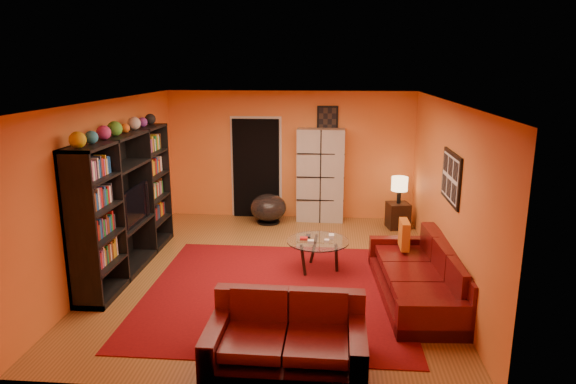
# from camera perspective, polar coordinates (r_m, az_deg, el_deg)

# --- Properties ---
(floor) EXTENTS (6.00, 6.00, 0.00)m
(floor) POSITION_cam_1_polar(r_m,az_deg,el_deg) (7.99, -1.52, -8.87)
(floor) COLOR brown
(floor) RESTS_ON ground
(ceiling) EXTENTS (6.00, 6.00, 0.00)m
(ceiling) POSITION_cam_1_polar(r_m,az_deg,el_deg) (7.38, -1.65, 10.07)
(ceiling) COLOR white
(ceiling) RESTS_ON wall_back
(wall_back) EXTENTS (6.00, 0.00, 6.00)m
(wall_back) POSITION_cam_1_polar(r_m,az_deg,el_deg) (10.51, 0.24, 4.10)
(wall_back) COLOR orange
(wall_back) RESTS_ON floor
(wall_front) EXTENTS (6.00, 0.00, 6.00)m
(wall_front) POSITION_cam_1_polar(r_m,az_deg,el_deg) (4.75, -5.65, -8.37)
(wall_front) COLOR orange
(wall_front) RESTS_ON floor
(wall_left) EXTENTS (0.00, 6.00, 6.00)m
(wall_left) POSITION_cam_1_polar(r_m,az_deg,el_deg) (8.24, -19.13, 0.56)
(wall_left) COLOR orange
(wall_left) RESTS_ON floor
(wall_right) EXTENTS (0.00, 6.00, 6.00)m
(wall_right) POSITION_cam_1_polar(r_m,az_deg,el_deg) (7.72, 17.19, -0.16)
(wall_right) COLOR orange
(wall_right) RESTS_ON floor
(rug) EXTENTS (3.60, 3.60, 0.01)m
(rug) POSITION_cam_1_polar(r_m,az_deg,el_deg) (7.34, -1.34, -10.96)
(rug) COLOR #5B0A0E
(rug) RESTS_ON floor
(doorway) EXTENTS (0.95, 0.10, 2.04)m
(doorway) POSITION_cam_1_polar(r_m,az_deg,el_deg) (10.60, -3.56, 2.62)
(doorway) COLOR black
(doorway) RESTS_ON floor
(wall_art_right) EXTENTS (0.03, 1.00, 0.70)m
(wall_art_right) POSITION_cam_1_polar(r_m,az_deg,el_deg) (7.37, 17.68, 1.54)
(wall_art_right) COLOR black
(wall_art_right) RESTS_ON wall_right
(wall_art_back) EXTENTS (0.42, 0.03, 0.52)m
(wall_art_back) POSITION_cam_1_polar(r_m,az_deg,el_deg) (10.35, 4.42, 8.10)
(wall_art_back) COLOR black
(wall_art_back) RESTS_ON wall_back
(entertainment_unit) EXTENTS (0.45, 3.00, 2.10)m
(entertainment_unit) POSITION_cam_1_polar(r_m,az_deg,el_deg) (8.21, -17.55, -1.16)
(entertainment_unit) COLOR black
(entertainment_unit) RESTS_ON floor
(tv) EXTENTS (1.02, 0.13, 0.59)m
(tv) POSITION_cam_1_polar(r_m,az_deg,el_deg) (8.18, -17.26, -1.46)
(tv) COLOR black
(tv) RESTS_ON entertainment_unit
(sofa) EXTENTS (1.17, 2.52, 0.85)m
(sofa) POSITION_cam_1_polar(r_m,az_deg,el_deg) (7.33, 14.95, -9.14)
(sofa) COLOR #46090B
(sofa) RESTS_ON rug
(loveseat) EXTENTS (1.68, 1.02, 0.85)m
(loveseat) POSITION_cam_1_polar(r_m,az_deg,el_deg) (5.68, -0.13, -15.81)
(loveseat) COLOR #46090B
(loveseat) RESTS_ON rug
(throw_pillow) EXTENTS (0.12, 0.42, 0.42)m
(throw_pillow) POSITION_cam_1_polar(r_m,az_deg,el_deg) (7.90, 12.78, -4.61)
(throw_pillow) COLOR #D06617
(throw_pillow) RESTS_ON sofa
(coffee_table) EXTENTS (0.96, 0.96, 0.48)m
(coffee_table) POSITION_cam_1_polar(r_m,az_deg,el_deg) (7.90, 3.35, -5.75)
(coffee_table) COLOR silver
(coffee_table) RESTS_ON floor
(storage_cabinet) EXTENTS (0.95, 0.45, 1.87)m
(storage_cabinet) POSITION_cam_1_polar(r_m,az_deg,el_deg) (10.35, 3.65, 1.87)
(storage_cabinet) COLOR #B2AEA4
(storage_cabinet) RESTS_ON floor
(bowl_chair) EXTENTS (0.72, 0.72, 0.59)m
(bowl_chair) POSITION_cam_1_polar(r_m,az_deg,el_deg) (10.28, -2.20, -1.77)
(bowl_chair) COLOR black
(bowl_chair) RESTS_ON floor
(side_table) EXTENTS (0.47, 0.47, 0.50)m
(side_table) POSITION_cam_1_polar(r_m,az_deg,el_deg) (10.21, 12.11, -2.57)
(side_table) COLOR black
(side_table) RESTS_ON floor
(table_lamp) EXTENTS (0.31, 0.31, 0.52)m
(table_lamp) POSITION_cam_1_polar(r_m,az_deg,el_deg) (10.05, 12.29, 0.81)
(table_lamp) COLOR black
(table_lamp) RESTS_ON side_table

